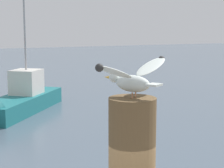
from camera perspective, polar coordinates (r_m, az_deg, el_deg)
seagull at (r=2.22m, az=3.06°, el=1.05°), size 0.67×0.40×0.23m
boat_teal at (r=14.40m, az=-14.73°, el=-2.89°), size 4.91×5.13×5.24m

